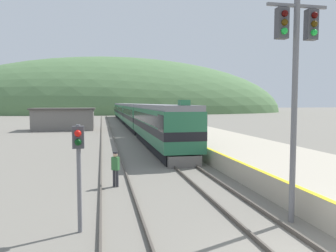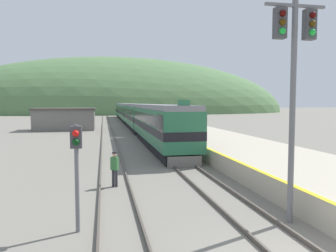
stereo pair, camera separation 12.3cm
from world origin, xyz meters
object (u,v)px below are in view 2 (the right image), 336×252
(signal_post_siding, at_px, (76,155))
(express_train_lead_car, at_px, (160,124))
(signal_mast_main, at_px, (294,65))
(carriage_third, at_px, (128,112))
(carriage_fourth, at_px, (122,110))
(track_worker, at_px, (115,167))
(carriage_second, at_px, (137,116))

(signal_post_siding, bearing_deg, express_train_lead_car, 72.62)
(express_train_lead_car, height_order, signal_post_siding, express_train_lead_car)
(signal_mast_main, bearing_deg, carriage_third, 91.20)
(carriage_fourth, height_order, signal_mast_main, signal_mast_main)
(track_worker, bearing_deg, carriage_second, 82.34)
(carriage_fourth, bearing_deg, track_worker, -93.52)
(carriage_second, height_order, signal_post_siding, carriage_second)
(carriage_second, xyz_separation_m, signal_post_siding, (-5.99, -39.88, 0.34))
(express_train_lead_car, height_order, carriage_third, express_train_lead_car)
(carriage_second, bearing_deg, signal_mast_main, -88.20)
(carriage_second, xyz_separation_m, track_worker, (-4.61, -34.26, -1.18))
(carriage_third, bearing_deg, signal_post_siding, -95.68)
(express_train_lead_car, height_order, carriage_fourth, express_train_lead_car)
(express_train_lead_car, height_order, carriage_second, express_train_lead_car)
(express_train_lead_car, relative_size, track_worker, 11.30)
(carriage_second, relative_size, signal_post_siding, 5.52)
(signal_post_siding, xyz_separation_m, track_worker, (1.38, 5.61, -1.53))
(carriage_second, xyz_separation_m, carriage_third, (0.00, 20.27, 0.00))
(express_train_lead_car, distance_m, carriage_third, 41.02)
(carriage_third, distance_m, track_worker, 54.74)
(carriage_third, bearing_deg, express_train_lead_car, -90.00)
(carriage_fourth, bearing_deg, express_train_lead_car, -90.00)
(signal_post_siding, bearing_deg, signal_mast_main, -4.22)
(express_train_lead_car, relative_size, signal_mast_main, 2.38)
(express_train_lead_car, xyz_separation_m, carriage_third, (0.00, 41.02, -0.01))
(carriage_second, distance_m, signal_mast_main, 40.57)
(carriage_second, distance_m, track_worker, 34.59)
(signal_mast_main, relative_size, track_worker, 4.76)
(express_train_lead_car, xyz_separation_m, track_worker, (-4.61, -13.51, -1.20))
(signal_mast_main, distance_m, signal_post_siding, 7.86)
(express_train_lead_car, height_order, track_worker, express_train_lead_car)
(express_train_lead_car, distance_m, carriage_fourth, 61.30)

